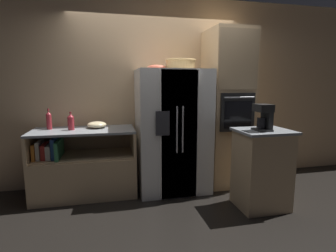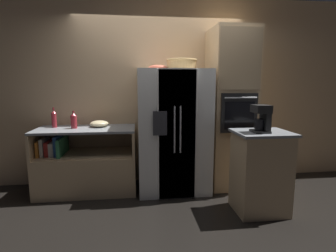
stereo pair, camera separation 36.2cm
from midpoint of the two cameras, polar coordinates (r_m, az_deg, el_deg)
ground_plane at (r=3.91m, az=-4.12°, el=-13.70°), size 20.00×20.00×0.00m
wall_back at (r=4.07m, az=-5.33°, el=7.44°), size 12.00×0.06×2.80m
counter_left at (r=3.89m, az=-20.36°, el=-9.15°), size 1.35×0.68×0.91m
refrigerator at (r=3.73m, az=-1.82°, el=-1.07°), size 0.99×0.82×1.71m
wall_oven at (r=3.99m, az=10.11°, el=3.67°), size 0.61×0.74×2.29m
island_counter at (r=3.38m, az=16.83°, el=-8.95°), size 0.63×0.54×0.97m
wicker_basket at (r=3.74m, az=-0.09°, el=13.33°), size 0.42×0.42×0.14m
fruit_bowl at (r=3.75m, az=-5.32°, el=12.61°), size 0.27×0.27×0.07m
bottle_tall at (r=3.93m, az=-26.94°, el=1.10°), size 0.07×0.07×0.28m
bottle_short at (r=3.76m, az=-23.02°, el=0.86°), size 0.08×0.08×0.24m
mixing_bowl at (r=3.81m, az=-17.89°, el=0.25°), size 0.26×0.26×0.09m
coffee_maker at (r=3.19m, az=17.21°, el=2.04°), size 0.17×0.21×0.31m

